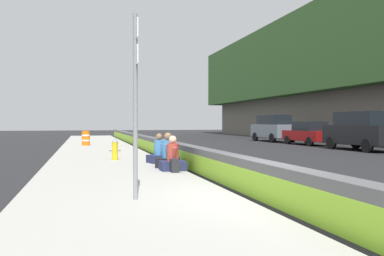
{
  "coord_description": "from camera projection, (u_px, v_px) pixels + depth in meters",
  "views": [
    {
      "loc": [
        -7.22,
        3.52,
        1.63
      ],
      "look_at": [
        7.28,
        -0.45,
        1.43
      ],
      "focal_mm": 37.24,
      "sensor_mm": 36.0,
      "label": 1
    }
  ],
  "objects": [
    {
      "name": "construction_barrel",
      "position": [
        86.0,
        138.0,
        26.06
      ],
      "size": [
        0.54,
        0.54,
        0.95
      ],
      "color": "orange",
      "rests_on": "sidewalk_strip"
    },
    {
      "name": "seated_person_foreground",
      "position": [
        173.0,
        159.0,
        12.45
      ],
      "size": [
        0.69,
        0.78,
        1.09
      ],
      "color": "#23284C",
      "rests_on": "sidewalk_strip"
    },
    {
      "name": "route_sign_post",
      "position": [
        136.0,
        93.0,
        7.7
      ],
      "size": [
        0.44,
        0.09,
        3.6
      ],
      "color": "gray",
      "rests_on": "sidewalk_strip"
    },
    {
      "name": "seated_person_middle",
      "position": [
        168.0,
        156.0,
        13.36
      ],
      "size": [
        0.88,
        0.97,
        1.16
      ],
      "color": "black",
      "rests_on": "sidewalk_strip"
    },
    {
      "name": "ground_plane",
      "position": [
        267.0,
        205.0,
        7.92
      ],
      "size": [
        160.0,
        160.0,
        0.0
      ],
      "primitive_type": "plane",
      "color": "#232326",
      "rests_on": "ground"
    },
    {
      "name": "sidewalk_strip",
      "position": [
        133.0,
        209.0,
        7.22
      ],
      "size": [
        80.0,
        4.4,
        0.14
      ],
      "primitive_type": "cube",
      "color": "#A8A59E",
      "rests_on": "ground_plane"
    },
    {
      "name": "jersey_barrier",
      "position": [
        267.0,
        183.0,
        7.91
      ],
      "size": [
        76.0,
        0.45,
        0.85
      ],
      "color": "#545456",
      "rests_on": "ground_plane"
    },
    {
      "name": "fire_hydrant",
      "position": [
        115.0,
        149.0,
        15.94
      ],
      "size": [
        0.26,
        0.46,
        0.88
      ],
      "color": "gold",
      "rests_on": "sidewalk_strip"
    },
    {
      "name": "parked_car_third",
      "position": [
        362.0,
        130.0,
        23.24
      ],
      "size": [
        4.87,
        2.21,
        2.28
      ],
      "color": "black",
      "rests_on": "ground_plane"
    },
    {
      "name": "parked_car_midline",
      "position": [
        273.0,
        128.0,
        34.2
      ],
      "size": [
        4.87,
        2.21,
        2.28
      ],
      "color": "slate",
      "rests_on": "ground_plane"
    },
    {
      "name": "parked_car_fourth",
      "position": [
        309.0,
        133.0,
        28.96
      ],
      "size": [
        4.56,
        2.06,
        1.71
      ],
      "color": "maroon",
      "rests_on": "ground_plane"
    },
    {
      "name": "seated_person_rear",
      "position": [
        159.0,
        154.0,
        14.78
      ],
      "size": [
        0.84,
        0.93,
        1.09
      ],
      "color": "#23284C",
      "rests_on": "sidewalk_strip"
    },
    {
      "name": "backpack",
      "position": [
        175.0,
        166.0,
        11.94
      ],
      "size": [
        0.32,
        0.28,
        0.4
      ],
      "color": "#232328",
      "rests_on": "sidewalk_strip"
    }
  ]
}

